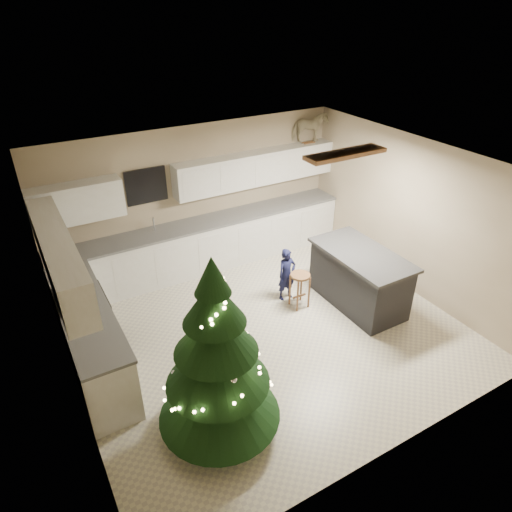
# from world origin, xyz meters

# --- Properties ---
(ground_plane) EXTENTS (5.50, 5.50, 0.00)m
(ground_plane) POSITION_xyz_m (0.00, 0.00, 0.00)
(ground_plane) COLOR beige
(room_shell) EXTENTS (5.52, 5.02, 2.61)m
(room_shell) POSITION_xyz_m (0.02, 0.00, 1.75)
(room_shell) COLOR tan
(room_shell) RESTS_ON ground_plane
(cabinetry) EXTENTS (5.50, 3.20, 2.00)m
(cabinetry) POSITION_xyz_m (-0.91, 1.65, 0.76)
(cabinetry) COLOR white
(cabinetry) RESTS_ON ground_plane
(island) EXTENTS (0.90, 1.70, 0.95)m
(island) POSITION_xyz_m (1.67, -0.11, 0.48)
(island) COLOR black
(island) RESTS_ON ground_plane
(bar_stool) EXTENTS (0.32, 0.32, 0.61)m
(bar_stool) POSITION_xyz_m (0.79, 0.30, 0.46)
(bar_stool) COLOR brown
(bar_stool) RESTS_ON ground_plane
(christmas_tree) EXTENTS (1.47, 1.42, 2.35)m
(christmas_tree) POSITION_xyz_m (-1.41, -1.24, 0.97)
(christmas_tree) COLOR #3F2816
(christmas_tree) RESTS_ON ground_plane
(toddler) EXTENTS (0.35, 0.24, 0.92)m
(toddler) POSITION_xyz_m (0.73, 0.60, 0.46)
(toddler) COLOR #0F1237
(toddler) RESTS_ON ground_plane
(rocking_horse) EXTENTS (0.71, 0.48, 0.57)m
(rocking_horse) POSITION_xyz_m (2.30, 2.33, 2.30)
(rocking_horse) COLOR brown
(rocking_horse) RESTS_ON cabinetry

